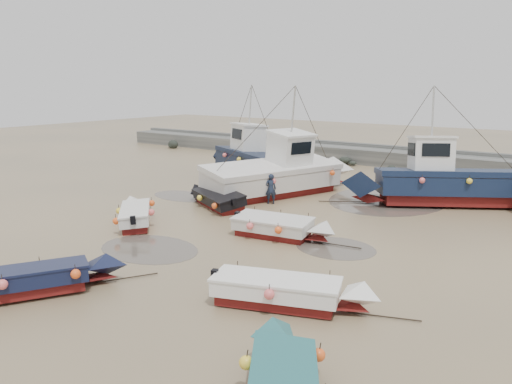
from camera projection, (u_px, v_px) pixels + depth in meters
ground at (237, 241)px, 20.47m from camera, size 120.00×120.00×0.00m
seawall at (416, 160)px, 37.74m from camera, size 60.00×4.92×1.50m
puddle_a at (149, 249)px, 19.55m from camera, size 4.29×4.29×0.01m
puddle_b at (336, 248)px, 19.64m from camera, size 3.23×3.23×0.01m
puddle_c at (183, 196)px, 28.60m from camera, size 3.92×3.92×0.01m
puddle_d at (388, 200)px, 27.72m from camera, size 6.21×6.21×0.01m
dinghy_0 at (136, 212)px, 23.01m from camera, size 4.50×4.31×1.43m
dinghy_1 at (36, 276)px, 15.33m from camera, size 3.83×5.63×1.43m
dinghy_2 at (279, 372)px, 10.22m from camera, size 3.25×4.66×1.43m
dinghy_3 at (288, 289)px, 14.39m from camera, size 5.83×2.86×1.43m
dinghy_4 at (217, 196)px, 26.25m from camera, size 5.71×3.40×1.43m
dinghy_5 at (281, 225)px, 20.85m from camera, size 5.53×2.30×1.43m
cabin_boat_0 at (248, 158)px, 33.93m from camera, size 9.80×5.97×6.22m
cabin_boat_1 at (280, 172)px, 28.87m from camera, size 5.80×11.22×6.22m
cabin_boat_2 at (437, 180)px, 26.40m from camera, size 9.76×6.75×6.22m
person at (271, 204)px, 26.81m from camera, size 0.70×0.69×1.63m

